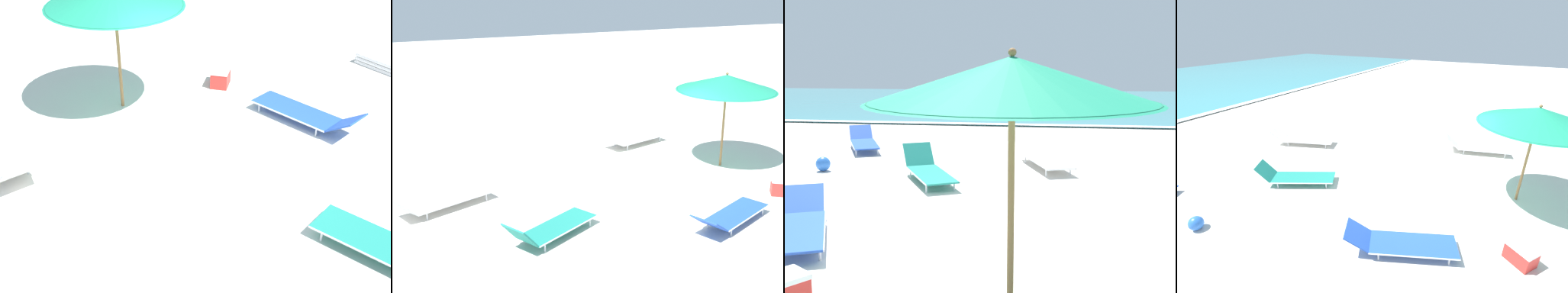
# 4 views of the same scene
# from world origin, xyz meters

# --- Properties ---
(ground_plane) EXTENTS (60.00, 60.00, 0.16)m
(ground_plane) POSITION_xyz_m (0.00, 0.01, -0.08)
(ground_plane) COLOR silver
(beach_umbrella) EXTENTS (2.49, 2.49, 2.44)m
(beach_umbrella) POSITION_xyz_m (1.10, -2.31, 2.17)
(beach_umbrella) COLOR olive
(beach_umbrella) RESTS_ON ground_plane
(sun_lounger_beside_umbrella) EXTENTS (1.16, 2.19, 0.54)m
(sun_lounger_beside_umbrella) POSITION_xyz_m (3.48, -0.98, 0.21)
(sun_lounger_beside_umbrella) COLOR white
(sun_lounger_beside_umbrella) RESTS_ON ground_plane
(sun_lounger_near_water_left) EXTENTS (1.35, 2.33, 0.53)m
(sun_lounger_near_water_left) POSITION_xyz_m (1.19, 4.76, 0.21)
(sun_lounger_near_water_left) COLOR white
(sun_lounger_near_water_left) RESTS_ON ground_plane
(sun_lounger_near_water_right) EXTENTS (1.48, 2.08, 0.60)m
(sun_lounger_near_water_right) POSITION_xyz_m (-0.95, 3.08, 0.22)
(sun_lounger_near_water_right) COLOR #1E8475
(sun_lounger_near_water_right) RESTS_ON ground_plane
(sun_lounger_mid_beach_pair_a) EXTENTS (1.39, 2.17, 0.49)m
(sun_lounger_mid_beach_pair_a) POSITION_xyz_m (-1.82, -0.40, 0.21)
(sun_lounger_mid_beach_pair_a) COLOR blue
(sun_lounger_mid_beach_pair_a) RESTS_ON ground_plane
(cooler_box) EXTENTS (0.58, 0.61, 0.37)m
(cooler_box) POSITION_xyz_m (-1.03, -2.42, 0.19)
(cooler_box) COLOR red
(cooler_box) RESTS_ON ground_plane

